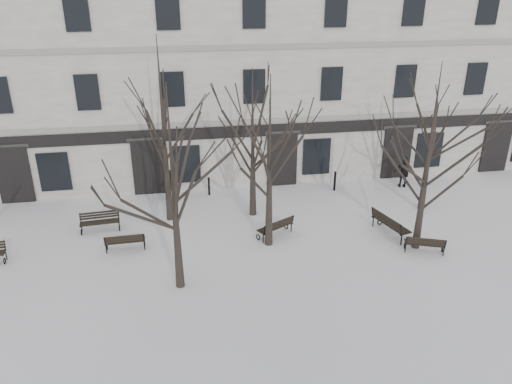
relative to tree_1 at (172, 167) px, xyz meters
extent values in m
plane|color=white|center=(2.22, 0.86, -4.68)|extent=(100.00, 100.00, 0.00)
cube|color=silver|center=(2.22, 13.86, 0.82)|extent=(40.00, 10.00, 11.00)
cube|color=gray|center=(2.22, 8.83, -1.08)|extent=(40.00, 0.12, 0.25)
cube|color=gray|center=(2.22, 8.83, 2.62)|extent=(40.00, 0.12, 0.25)
cube|color=black|center=(2.22, 8.82, -1.58)|extent=(40.00, 0.10, 0.60)
cube|color=black|center=(-7.78, 8.80, -3.23)|extent=(1.60, 0.22, 2.90)
cube|color=#2D2B28|center=(-7.78, 8.76, -1.73)|extent=(1.90, 0.08, 0.18)
cube|color=black|center=(-5.88, 8.81, -3.18)|extent=(1.50, 0.14, 2.00)
cube|color=black|center=(-1.28, 8.80, -3.23)|extent=(1.60, 0.22, 2.90)
cube|color=#2D2B28|center=(-1.28, 8.76, -1.73)|extent=(1.90, 0.08, 0.18)
cube|color=black|center=(0.62, 8.81, -3.18)|extent=(1.50, 0.14, 2.00)
cube|color=black|center=(5.72, 8.80, -3.23)|extent=(1.60, 0.22, 2.90)
cube|color=#2D2B28|center=(5.72, 8.76, -1.73)|extent=(1.90, 0.08, 0.18)
cube|color=black|center=(7.62, 8.81, -3.18)|extent=(1.50, 0.14, 2.00)
cube|color=black|center=(12.22, 8.80, -3.23)|extent=(1.60, 0.22, 2.90)
cube|color=#2D2B28|center=(12.22, 8.76, -1.73)|extent=(1.90, 0.08, 0.18)
cube|color=black|center=(14.12, 8.81, -3.18)|extent=(1.50, 0.14, 2.00)
cube|color=black|center=(18.22, 8.80, -3.23)|extent=(1.60, 0.22, 2.90)
cube|color=#2D2B28|center=(18.22, 8.76, -1.73)|extent=(1.90, 0.08, 0.18)
cube|color=black|center=(-3.78, 8.81, 0.72)|extent=(1.10, 0.14, 1.70)
cube|color=black|center=(-3.78, 8.81, 4.32)|extent=(1.10, 0.14, 1.70)
cube|color=black|center=(0.22, 8.81, 0.72)|extent=(1.10, 0.14, 1.70)
cube|color=black|center=(0.22, 8.81, 4.32)|extent=(1.10, 0.14, 1.70)
cube|color=black|center=(4.22, 8.81, 0.72)|extent=(1.10, 0.14, 1.70)
cube|color=black|center=(4.22, 8.81, 4.32)|extent=(1.10, 0.14, 1.70)
cube|color=black|center=(8.22, 8.81, 0.72)|extent=(1.10, 0.14, 1.70)
cube|color=black|center=(8.22, 8.81, 4.32)|extent=(1.10, 0.14, 1.70)
cube|color=black|center=(12.22, 8.81, 0.72)|extent=(1.10, 0.14, 1.70)
cube|color=black|center=(12.22, 8.81, 4.32)|extent=(1.10, 0.14, 1.70)
cube|color=black|center=(16.22, 8.81, 0.72)|extent=(1.10, 0.14, 1.70)
cube|color=black|center=(16.22, 8.81, 4.32)|extent=(1.10, 0.14, 1.70)
cone|color=black|center=(0.00, 0.00, -3.11)|extent=(0.34, 0.34, 3.15)
cone|color=black|center=(3.79, 2.50, -3.18)|extent=(0.34, 0.34, 3.00)
cone|color=black|center=(9.83, 1.23, -3.29)|extent=(0.34, 0.34, 2.78)
cone|color=black|center=(-0.31, 5.59, -2.93)|extent=(0.34, 0.34, 3.50)
cone|color=black|center=(3.59, 5.45, -3.24)|extent=(0.34, 0.34, 2.89)
cone|color=black|center=(11.80, 4.67, -3.19)|extent=(0.34, 0.34, 2.98)
torus|color=black|center=(-6.81, 2.69, -4.55)|extent=(0.06, 0.27, 0.27)
cylinder|color=black|center=(-6.83, 3.02, -4.47)|extent=(0.05, 0.05, 0.41)
cube|color=black|center=(-6.82, 2.85, -4.27)|extent=(0.07, 0.51, 0.05)
cylinder|color=black|center=(-6.83, 3.09, -4.09)|extent=(0.04, 0.13, 0.46)
torus|color=black|center=(-1.40, 3.21, -4.55)|extent=(0.05, 0.26, 0.26)
cylinder|color=black|center=(-1.39, 2.89, -4.48)|extent=(0.05, 0.05, 0.41)
cube|color=black|center=(-1.39, 3.05, -4.28)|extent=(0.06, 0.50, 0.05)
torus|color=black|center=(-2.93, 3.16, -4.55)|extent=(0.05, 0.26, 0.26)
cylinder|color=black|center=(-2.92, 2.84, -4.48)|extent=(0.05, 0.05, 0.41)
cube|color=black|center=(-2.92, 3.00, -4.28)|extent=(0.06, 0.50, 0.05)
cube|color=black|center=(-2.16, 3.22, -4.26)|extent=(1.62, 0.14, 0.03)
cube|color=black|center=(-2.16, 3.10, -4.26)|extent=(1.62, 0.14, 0.03)
cube|color=black|center=(-2.16, 2.97, -4.26)|extent=(1.62, 0.14, 0.03)
cube|color=black|center=(-2.15, 2.84, -4.26)|extent=(1.62, 0.14, 0.03)
cube|color=black|center=(-2.15, 2.81, -4.14)|extent=(1.62, 0.09, 0.08)
cube|color=black|center=(-2.15, 2.79, -4.03)|extent=(1.62, 0.09, 0.08)
cube|color=black|center=(-2.15, 2.77, -3.92)|extent=(1.62, 0.09, 0.08)
cylinder|color=black|center=(-1.38, 2.82, -4.10)|extent=(0.04, 0.13, 0.45)
cylinder|color=black|center=(-2.91, 2.76, -4.10)|extent=(0.04, 0.13, 0.45)
torus|color=black|center=(10.72, 0.64, -4.56)|extent=(0.13, 0.25, 0.26)
cylinder|color=black|center=(10.61, 0.35, -4.48)|extent=(0.04, 0.04, 0.40)
cube|color=black|center=(10.66, 0.49, -4.28)|extent=(0.21, 0.47, 0.04)
torus|color=black|center=(9.32, 1.18, -4.56)|extent=(0.13, 0.25, 0.26)
cylinder|color=black|center=(9.21, 0.88, -4.48)|extent=(0.04, 0.04, 0.40)
cube|color=black|center=(9.27, 1.03, -4.28)|extent=(0.21, 0.47, 0.04)
cube|color=black|center=(10.03, 0.94, -4.27)|extent=(1.51, 0.64, 0.03)
cube|color=black|center=(9.99, 0.83, -4.27)|extent=(1.51, 0.64, 0.03)
cube|color=black|center=(9.95, 0.71, -4.27)|extent=(1.51, 0.64, 0.03)
cube|color=black|center=(9.90, 0.60, -4.27)|extent=(1.51, 0.64, 0.03)
cube|color=black|center=(9.89, 0.56, -4.15)|extent=(1.49, 0.60, 0.08)
cube|color=black|center=(9.88, 0.55, -4.05)|extent=(1.49, 0.60, 0.08)
cube|color=black|center=(9.88, 0.53, -3.94)|extent=(1.49, 0.60, 0.08)
cylinder|color=black|center=(10.58, 0.28, -4.11)|extent=(0.08, 0.13, 0.44)
cylinder|color=black|center=(9.18, 0.82, -4.11)|extent=(0.08, 0.13, 0.44)
torus|color=black|center=(-4.17, 4.66, -4.55)|extent=(0.07, 0.28, 0.28)
cylinder|color=black|center=(-4.20, 5.00, -4.47)|extent=(0.05, 0.05, 0.43)
cube|color=black|center=(-4.18, 4.83, -4.25)|extent=(0.09, 0.53, 0.05)
torus|color=black|center=(-2.56, 4.79, -4.55)|extent=(0.07, 0.28, 0.28)
cylinder|color=black|center=(-2.59, 5.13, -4.47)|extent=(0.05, 0.05, 0.43)
cube|color=black|center=(-2.57, 4.96, -4.25)|extent=(0.09, 0.53, 0.05)
cube|color=black|center=(-3.36, 4.69, -4.23)|extent=(1.71, 0.23, 0.03)
cube|color=black|center=(-3.37, 4.82, -4.23)|extent=(1.71, 0.23, 0.03)
cube|color=black|center=(-3.38, 4.95, -4.23)|extent=(1.71, 0.23, 0.03)
cube|color=black|center=(-3.39, 5.08, -4.23)|extent=(1.71, 0.23, 0.03)
cube|color=black|center=(-3.40, 5.12, -4.11)|extent=(1.71, 0.18, 0.09)
cube|color=black|center=(-3.40, 5.14, -4.00)|extent=(1.71, 0.18, 0.09)
cube|color=black|center=(-3.40, 5.16, -3.88)|extent=(1.71, 0.18, 0.09)
cylinder|color=black|center=(-4.20, 5.07, -4.06)|extent=(0.05, 0.14, 0.47)
cylinder|color=black|center=(-2.59, 5.21, -4.06)|extent=(0.05, 0.14, 0.47)
torus|color=black|center=(4.82, 3.72, -4.55)|extent=(0.18, 0.26, 0.28)
cylinder|color=black|center=(4.99, 3.42, -4.47)|extent=(0.05, 0.05, 0.43)
cube|color=black|center=(4.91, 3.57, -4.25)|extent=(0.30, 0.48, 0.05)
torus|color=black|center=(3.41, 2.93, -4.55)|extent=(0.18, 0.26, 0.28)
cylinder|color=black|center=(3.58, 2.63, -4.47)|extent=(0.05, 0.05, 0.43)
cube|color=black|center=(3.50, 2.78, -4.25)|extent=(0.30, 0.48, 0.05)
cube|color=black|center=(4.10, 3.36, -4.23)|extent=(1.54, 0.91, 0.03)
cube|color=black|center=(4.17, 3.24, -4.23)|extent=(1.54, 0.91, 0.03)
cube|color=black|center=(4.23, 3.13, -4.23)|extent=(1.54, 0.91, 0.03)
cube|color=black|center=(4.30, 3.01, -4.23)|extent=(1.54, 0.91, 0.03)
cube|color=black|center=(4.31, 2.98, -4.11)|extent=(1.51, 0.87, 0.09)
cube|color=black|center=(4.32, 2.96, -4.00)|extent=(1.51, 0.87, 0.09)
cube|color=black|center=(4.33, 2.94, -3.88)|extent=(1.51, 0.87, 0.09)
cylinder|color=black|center=(5.03, 3.36, -4.06)|extent=(0.10, 0.14, 0.47)
cylinder|color=black|center=(3.62, 2.56, -4.06)|extent=(0.10, 0.14, 0.47)
torus|color=black|center=(9.68, 1.58, -4.52)|extent=(0.33, 0.14, 0.32)
cylinder|color=black|center=(9.29, 1.47, -4.43)|extent=(0.06, 0.06, 0.50)
cube|color=black|center=(9.49, 1.53, -4.18)|extent=(0.61, 0.22, 0.06)
torus|color=black|center=(9.16, 3.41, -4.52)|extent=(0.33, 0.14, 0.32)
cylinder|color=black|center=(8.77, 3.30, -4.43)|extent=(0.06, 0.06, 0.50)
cube|color=black|center=(8.97, 3.35, -4.18)|extent=(0.61, 0.22, 0.06)
cube|color=black|center=(9.46, 2.51, -4.16)|extent=(0.65, 1.96, 0.04)
cube|color=black|center=(9.31, 2.46, -4.16)|extent=(0.65, 1.96, 0.04)
cube|color=black|center=(9.16, 2.42, -4.16)|extent=(0.65, 1.96, 0.04)
cube|color=black|center=(9.01, 2.38, -4.16)|extent=(0.65, 1.96, 0.04)
cube|color=black|center=(8.97, 2.37, -4.01)|extent=(0.59, 1.94, 0.10)
cube|color=black|center=(8.95, 2.36, -3.88)|extent=(0.59, 1.94, 0.10)
cube|color=black|center=(8.92, 2.35, -3.74)|extent=(0.59, 1.94, 0.10)
cylinder|color=black|center=(9.21, 1.45, -3.96)|extent=(0.17, 0.09, 0.55)
cylinder|color=black|center=(8.69, 3.27, -3.96)|extent=(0.17, 0.09, 0.55)
cylinder|color=black|center=(1.72, 8.06, -4.23)|extent=(0.11, 0.11, 0.91)
sphere|color=black|center=(1.72, 8.06, -3.75)|extent=(0.13, 0.13, 0.13)
cylinder|color=black|center=(8.32, 7.56, -4.19)|extent=(0.12, 0.12, 0.99)
sphere|color=black|center=(8.32, 7.56, -3.67)|extent=(0.14, 0.14, 0.14)
imported|color=black|center=(-0.31, 7.82, -4.68)|extent=(0.92, 0.80, 1.61)
imported|color=black|center=(12.08, 7.40, -4.68)|extent=(1.07, 0.65, 1.71)
camera|label=1|loc=(0.17, -15.68, 5.86)|focal=35.00mm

